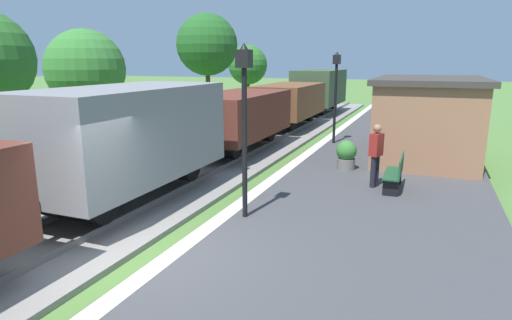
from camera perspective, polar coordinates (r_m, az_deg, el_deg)
ground_plane at (r=8.18m, az=-13.80°, el=-13.47°), size 160.00×160.00×0.00m
platform_slab at (r=6.94m, az=9.32°, el=-17.19°), size 6.00×60.00×0.25m
platform_edge_stripe at (r=7.86m, az=-11.47°, el=-12.42°), size 0.36×60.00×0.01m
track_ballast at (r=9.66m, az=-25.68°, el=-9.81°), size 3.80×60.00×0.12m
rail_near at (r=9.12m, az=-22.64°, el=-9.97°), size 0.07×60.00×0.14m
rail_far at (r=10.14m, az=-28.56°, el=-8.28°), size 0.07×60.00×0.14m
freight_train at (r=17.01m, az=-1.97°, el=6.02°), size 2.50×32.60×2.72m
station_hut at (r=16.25m, az=21.71°, el=5.23°), size 3.50×5.80×2.78m
bench_near_hut at (r=11.92m, az=17.98°, el=-1.59°), size 0.42×1.50×0.91m
person_waiting at (r=11.96m, az=15.54°, el=0.89°), size 0.36×0.44×1.71m
potted_planter at (r=13.81m, az=11.84°, el=0.73°), size 0.64×0.64×0.92m
lamp_post_near at (r=9.00m, az=-1.55°, el=7.95°), size 0.28×0.28×3.70m
lamp_post_far at (r=17.95m, az=10.51°, el=10.27°), size 0.28×0.28×3.70m
tree_trackside_far at (r=21.16m, az=-21.58°, el=11.08°), size 3.52×3.52×4.98m
tree_field_left at (r=26.84m, az=-6.48°, el=14.86°), size 3.66×3.66×6.34m
tree_field_distant at (r=33.39m, az=-1.09°, el=12.42°), size 2.94×2.94×4.74m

